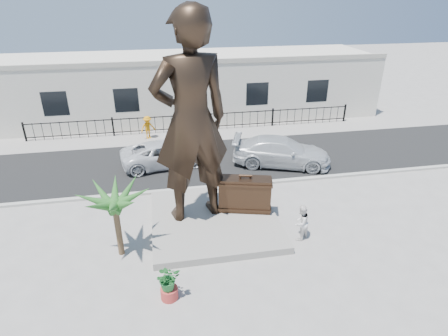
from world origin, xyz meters
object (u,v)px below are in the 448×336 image
object	(u,v)px
statue	(191,121)
car_white	(166,153)
suitcase	(245,194)
tourist	(301,223)

from	to	relation	value
statue	car_white	xyz separation A→B (m)	(-0.96, 5.75, -3.77)
statue	suitcase	xyz separation A→B (m)	(2.17, -0.10, -3.38)
statue	suitcase	bearing A→B (deg)	164.46
suitcase	car_white	distance (m)	6.65
statue	car_white	bearing A→B (deg)	-93.41
statue	suitcase	world-z (taller)	statue
statue	tourist	bearing A→B (deg)	139.10
statue	car_white	world-z (taller)	statue
statue	tourist	xyz separation A→B (m)	(3.95, -2.10, -3.70)
suitcase	car_white	xyz separation A→B (m)	(-3.13, 5.85, -0.38)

